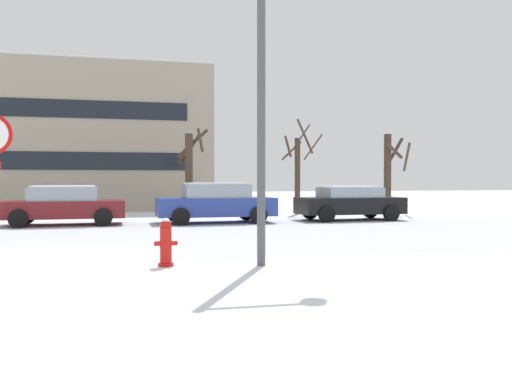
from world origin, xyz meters
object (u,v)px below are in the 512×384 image
object	(u,v)px
parked_car_blue	(216,202)
parked_car_black	(350,202)
street_lamp	(277,78)
parked_car_maroon	(64,205)
fire_hydrant	(166,242)

from	to	relation	value
parked_car_blue	parked_car_black	size ratio (longest dim) A/B	1.05
parked_car_black	street_lamp	bearing A→B (deg)	-119.93
parked_car_maroon	parked_car_black	bearing A→B (deg)	-1.00
fire_hydrant	street_lamp	bearing A→B (deg)	-9.86
fire_hydrant	parked_car_black	bearing A→B (deg)	51.22
parked_car_maroon	parked_car_blue	xyz separation A→B (m)	(5.52, -0.26, 0.04)
fire_hydrant	parked_car_black	xyz separation A→B (m)	(8.08, 10.06, 0.26)
street_lamp	parked_car_blue	xyz separation A→B (m)	(0.48, 10.36, -2.82)
fire_hydrant	street_lamp	xyz separation A→B (m)	(2.08, -0.36, 3.14)
fire_hydrant	parked_car_blue	size ratio (longest dim) A/B	0.21
parked_car_maroon	parked_car_black	distance (m)	11.05
fire_hydrant	street_lamp	size ratio (longest dim) A/B	0.16
street_lamp	parked_car_black	size ratio (longest dim) A/B	1.38
parked_car_blue	parked_car_maroon	bearing A→B (deg)	177.31
street_lamp	parked_car_maroon	size ratio (longest dim) A/B	1.37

